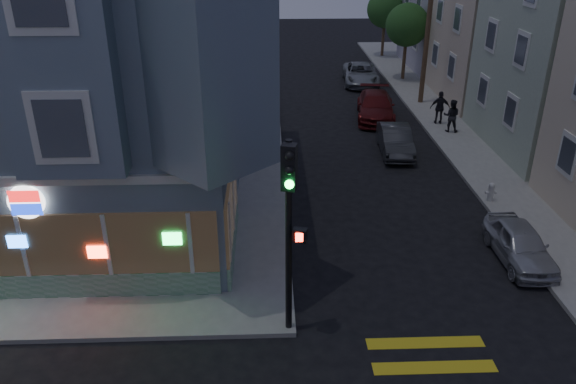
{
  "coord_description": "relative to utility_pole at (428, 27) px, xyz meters",
  "views": [
    {
      "loc": [
        2.31,
        -10.24,
        10.32
      ],
      "look_at": [
        2.89,
        5.2,
        2.94
      ],
      "focal_mm": 35.0,
      "sensor_mm": 36.0,
      "label": 1
    }
  ],
  "objects": [
    {
      "name": "sidewalk_nw",
      "position": [
        -25.5,
        -1.0,
        -4.72
      ],
      "size": [
        33.0,
        42.0,
        0.15
      ],
      "primitive_type": "cube",
      "color": "gray",
      "rests_on": "ground"
    },
    {
      "name": "corner_building",
      "position": [
        -18.0,
        -13.02,
        1.02
      ],
      "size": [
        14.6,
        14.6,
        11.4
      ],
      "color": "slate",
      "rests_on": "sidewalk_nw"
    },
    {
      "name": "row_house_c",
      "position": [
        7.5,
        1.0,
        -0.15
      ],
      "size": [
        12.0,
        8.6,
        9.0
      ],
      "primitive_type": "cube",
      "color": "#BBAC91",
      "rests_on": "sidewalk_ne"
    },
    {
      "name": "utility_pole",
      "position": [
        0.0,
        0.0,
        0.0
      ],
      "size": [
        2.2,
        0.3,
        9.0
      ],
      "color": "#4C3826",
      "rests_on": "sidewalk_ne"
    },
    {
      "name": "street_tree_near",
      "position": [
        0.2,
        6.0,
        -0.86
      ],
      "size": [
        3.0,
        3.0,
        5.3
      ],
      "color": "#4C3826",
      "rests_on": "sidewalk_ne"
    },
    {
      "name": "street_tree_far",
      "position": [
        0.2,
        14.0,
        -0.86
      ],
      "size": [
        3.0,
        3.0,
        5.3
      ],
      "color": "#4C3826",
      "rests_on": "sidewalk_ne"
    },
    {
      "name": "pedestrian_a",
      "position": [
        0.18,
        -5.63,
        -3.76
      ],
      "size": [
        1.03,
        0.91,
        1.77
      ],
      "primitive_type": "imported",
      "rotation": [
        0.0,
        0.0,
        2.82
      ],
      "color": "black",
      "rests_on": "sidewalk_ne"
    },
    {
      "name": "pedestrian_b",
      "position": [
        -0.05,
        -4.25,
        -3.73
      ],
      "size": [
        1.12,
        0.56,
        1.84
      ],
      "primitive_type": "imported",
      "rotation": [
        0.0,
        0.0,
        3.03
      ],
      "color": "black",
      "rests_on": "sidewalk_ne"
    },
    {
      "name": "parked_car_a",
      "position": [
        -1.3,
        -18.32,
        -4.16
      ],
      "size": [
        1.52,
        3.73,
        1.27
      ],
      "primitive_type": "imported",
      "rotation": [
        0.0,
        0.0,
        -0.01
      ],
      "color": "#B1B3B9",
      "rests_on": "ground"
    },
    {
      "name": "parked_car_b",
      "position": [
        -3.4,
        -8.32,
        -4.12
      ],
      "size": [
        1.68,
        4.18,
        1.35
      ],
      "primitive_type": "imported",
      "rotation": [
        0.0,
        0.0,
        -0.06
      ],
      "color": "#36373B",
      "rests_on": "ground"
    },
    {
      "name": "parked_car_c",
      "position": [
        -3.4,
        -2.82,
        -4.05
      ],
      "size": [
        2.76,
        5.36,
        1.49
      ],
      "primitive_type": "imported",
      "rotation": [
        0.0,
        0.0,
        -0.14
      ],
      "color": "maroon",
      "rests_on": "ground"
    },
    {
      "name": "parked_car_d",
      "position": [
        -3.03,
        5.15,
        -4.08
      ],
      "size": [
        2.73,
        5.28,
        1.42
      ],
      "primitive_type": "imported",
      "rotation": [
        0.0,
        0.0,
        -0.07
      ],
      "color": "#8F9498",
      "rests_on": "ground"
    },
    {
      "name": "traffic_signal",
      "position": [
        -9.18,
        -21.84,
        -0.89
      ],
      "size": [
        0.69,
        0.62,
        5.55
      ],
      "rotation": [
        0.0,
        0.0,
        -0.26
      ],
      "color": "black",
      "rests_on": "sidewalk_nw"
    },
    {
      "name": "fire_hydrant",
      "position": [
        -0.7,
        -14.07,
        -4.23
      ],
      "size": [
        0.45,
        0.26,
        0.79
      ],
      "color": "silver",
      "rests_on": "sidewalk_ne"
    }
  ]
}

